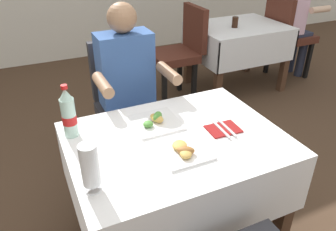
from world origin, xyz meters
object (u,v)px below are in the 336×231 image
chair_far_diner_seat (127,101)px  background_dining_table (237,41)px  background_table_tumbler (235,22)px  beer_glass_left (90,168)px  napkin_cutlery_set (223,129)px  seated_diner_far (129,87)px  background_chair_right (287,33)px  cola_bottle_primary (69,114)px  background_patron (292,19)px  main_dining_table (176,165)px  plate_near_camera (183,151)px  background_chair_left (181,49)px  plate_far_diner (155,121)px

chair_far_diner_seat → background_dining_table: (1.58, 0.88, -0.01)m
background_table_tumbler → beer_glass_left: bearing=-136.9°
napkin_cutlery_set → background_table_tumbler: (1.22, 1.66, 0.05)m
seated_diner_far → background_chair_right: bearing=23.4°
background_table_tumbler → chair_far_diner_seat: bearing=-150.9°
beer_glass_left → cola_bottle_primary: (-0.00, 0.45, 0.01)m
napkin_cutlery_set → background_patron: size_ratio=0.15×
napkin_cutlery_set → background_patron: background_patron is taller
seated_diner_far → beer_glass_left: 1.02m
chair_far_diner_seat → background_chair_right: same height
main_dining_table → background_chair_right: size_ratio=1.12×
beer_glass_left → background_dining_table: size_ratio=0.22×
plate_near_camera → background_patron: bearing=37.7°
napkin_cutlery_set → background_dining_table: 2.17m
seated_diner_far → background_chair_left: seated_diner_far is taller
napkin_cutlery_set → background_dining_table: bearing=52.6°
main_dining_table → plate_far_diner: plate_far_diner is taller
seated_diner_far → plate_far_diner: seated_diner_far is taller
chair_far_diner_seat → beer_glass_left: chair_far_diner_seat is taller
plate_near_camera → napkin_cutlery_set: bearing=18.8°
cola_bottle_primary → beer_glass_left: bearing=-89.9°
background_dining_table → beer_glass_left: bearing=-137.4°
background_chair_left → background_table_tumbler: bearing=-5.7°
plate_far_diner → background_table_tumbler: background_table_tumbler is taller
napkin_cutlery_set → background_patron: (2.06, 1.72, -0.02)m
cola_bottle_primary → chair_far_diner_seat: bearing=49.4°
plate_near_camera → plate_far_diner: plate_far_diner is taller
seated_diner_far → background_table_tumbler: size_ratio=11.45×
napkin_cutlery_set → background_chair_right: size_ratio=0.20×
chair_far_diner_seat → background_chair_left: (0.88, 0.88, 0.00)m
background_chair_right → beer_glass_left: bearing=-145.6°
cola_bottle_primary → background_chair_left: size_ratio=0.29×
chair_far_diner_seat → background_patron: background_patron is taller
main_dining_table → chair_far_diner_seat: chair_far_diner_seat is taller
seated_diner_far → background_chair_left: bearing=48.1°
chair_far_diner_seat → background_chair_right: (2.28, 0.88, 0.00)m
background_dining_table → background_chair_right: size_ratio=1.02×
seated_diner_far → beer_glass_left: size_ratio=5.70×
beer_glass_left → background_patron: size_ratio=0.18×
background_chair_left → background_dining_table: bearing=0.0°
background_patron → seated_diner_far: bearing=-157.1°
main_dining_table → plate_near_camera: 0.23m
background_patron → background_table_tumbler: (-0.85, -0.06, 0.07)m
chair_far_diner_seat → napkin_cutlery_set: size_ratio=5.06×
plate_near_camera → cola_bottle_primary: size_ratio=0.82×
chair_far_diner_seat → background_patron: bearing=20.8°
plate_near_camera → background_chair_left: (0.90, 1.82, -0.18)m
main_dining_table → background_patron: 2.88m
main_dining_table → plate_far_diner: 0.26m
chair_far_diner_seat → plate_far_diner: size_ratio=3.79×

